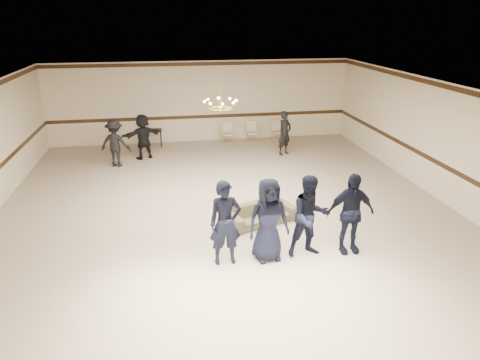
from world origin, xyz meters
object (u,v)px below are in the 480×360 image
object	(u,v)px
boy_b	(268,220)
banquet_chair_mid	(252,133)
adult_left	(115,143)
banquet_chair_left	(228,134)
console_table	(151,138)
chandelier	(220,96)
adult_mid	(143,137)
boy_d	(350,213)
settee	(262,213)
boy_a	(225,223)
adult_right	(285,133)
boy_c	(310,217)
banquet_chair_right	(277,132)

from	to	relation	value
boy_b	banquet_chair_mid	xyz separation A→B (m)	(1.43, 8.67, -0.47)
boy_b	banquet_chair_mid	world-z (taller)	boy_b
adult_left	banquet_chair_mid	xyz separation A→B (m)	(5.13, 1.93, -0.37)
adult_left	banquet_chair_left	bearing A→B (deg)	-137.09
console_table	adult_left	bearing A→B (deg)	-114.73
chandelier	boy_b	xyz separation A→B (m)	(0.52, -3.44, -1.97)
adult_mid	adult_left	bearing A→B (deg)	14.32
boy_b	adult_mid	world-z (taller)	boy_b
banquet_chair_left	banquet_chair_mid	distance (m)	1.00
chandelier	banquet_chair_mid	bearing A→B (deg)	69.60
banquet_chair_left	banquet_chair_mid	bearing A→B (deg)	0.21
boy_d	adult_mid	bearing A→B (deg)	122.08
settee	banquet_chair_left	world-z (taller)	banquet_chair_left
banquet_chair_mid	boy_a	bearing A→B (deg)	-103.87
adult_right	boy_d	bearing A→B (deg)	-126.92
boy_b	adult_mid	size ratio (longest dim) A/B	1.12
boy_d	banquet_chair_left	world-z (taller)	boy_d
chandelier	boy_b	world-z (taller)	chandelier
boy_c	boy_a	bearing A→B (deg)	175.61
boy_a	banquet_chair_mid	xyz separation A→B (m)	(2.33, 8.67, -0.47)
boy_d	adult_right	size ratio (longest dim) A/B	1.12
adult_left	adult_right	xyz separation A→B (m)	(6.00, 0.30, 0.00)
boy_a	boy_c	bearing A→B (deg)	-1.82
settee	banquet_chair_left	size ratio (longest dim) A/B	1.96
boy_a	banquet_chair_right	world-z (taller)	boy_a
boy_d	adult_mid	xyz separation A→B (m)	(-4.60, 7.44, -0.09)
boy_c	boy_d	world-z (taller)	same
settee	console_table	bearing A→B (deg)	92.54
chandelier	console_table	xyz separation A→B (m)	(-2.05, 5.43, -2.53)
adult_mid	banquet_chair_left	bearing A→B (deg)	177.35
boy_d	banquet_chair_left	xyz separation A→B (m)	(-1.37, 8.67, -0.47)
settee	adult_right	size ratio (longest dim) A/B	1.06
boy_d	settee	xyz separation A→B (m)	(-1.56, 1.67, -0.65)
boy_c	adult_right	xyz separation A→B (m)	(1.40, 7.04, -0.09)
chandelier	adult_left	size ratio (longest dim) A/B	0.58
boy_a	settee	world-z (taller)	boy_a
chandelier	adult_right	world-z (taller)	chandelier
chandelier	boy_b	distance (m)	4.00
boy_b	banquet_chair_right	bearing A→B (deg)	66.33
adult_left	banquet_chair_left	world-z (taller)	adult_left
banquet_chair_mid	settee	bearing A→B (deg)	-98.44
adult_right	banquet_chair_right	world-z (taller)	adult_right
boy_b	boy_c	size ratio (longest dim) A/B	1.00
boy_b	boy_d	size ratio (longest dim) A/B	1.00
chandelier	adult_mid	distance (m)	5.05
adult_right	adult_mid	bearing A→B (deg)	142.63
banquet_chair_mid	banquet_chair_right	world-z (taller)	same
adult_left	console_table	bearing A→B (deg)	-100.06
adult_right	boy_b	bearing A→B (deg)	-140.96
boy_b	banquet_chair_right	size ratio (longest dim) A/B	2.06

